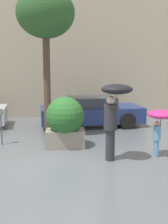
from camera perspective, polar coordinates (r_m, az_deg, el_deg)
ground_plane at (r=7.81m, az=-6.17°, el=-9.68°), size 40.00×40.00×0.00m
building_facade at (r=13.87m, az=-5.08°, el=11.38°), size 18.00×0.30×6.00m
planter_box at (r=8.76m, az=-3.86°, el=-1.78°), size 1.21×1.19×1.59m
person_adult at (r=7.41m, az=6.08°, el=1.20°), size 0.83×0.83×2.08m
person_child at (r=8.03m, az=15.21°, el=-1.36°), size 0.74×0.74×1.33m
parked_car_near at (r=11.88m, az=1.51°, el=0.03°), size 4.40×2.36×1.24m
street_tree at (r=10.25m, az=-7.82°, el=18.89°), size 2.01×2.01×5.17m
parking_meter at (r=9.38m, az=-16.54°, el=-1.34°), size 0.14×0.14×1.18m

